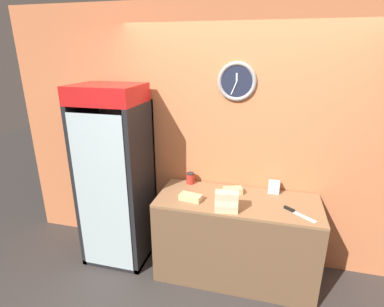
% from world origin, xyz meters
% --- Properties ---
extents(wall_back, '(5.20, 0.10, 2.70)m').
position_xyz_m(wall_back, '(-0.00, 1.24, 1.35)').
color(wall_back, '#D17547').
rests_on(wall_back, ground_plane).
extents(prep_counter, '(1.57, 0.64, 0.87)m').
position_xyz_m(prep_counter, '(0.00, 0.87, 0.44)').
color(prep_counter, brown).
rests_on(prep_counter, ground_plane).
extents(beverage_cooler, '(0.66, 0.62, 1.94)m').
position_xyz_m(beverage_cooler, '(-1.30, 0.93, 1.05)').
color(beverage_cooler, black).
rests_on(beverage_cooler, ground_plane).
extents(sandwich_stack_bottom, '(0.22, 0.13, 0.06)m').
position_xyz_m(sandwich_stack_bottom, '(-0.08, 0.63, 0.90)').
color(sandwich_stack_bottom, beige).
rests_on(sandwich_stack_bottom, prep_counter).
extents(sandwich_stack_middle, '(0.22, 0.12, 0.06)m').
position_xyz_m(sandwich_stack_middle, '(-0.08, 0.63, 0.97)').
color(sandwich_stack_middle, beige).
rests_on(sandwich_stack_middle, sandwich_stack_bottom).
extents(sandwich_stack_top, '(0.22, 0.12, 0.06)m').
position_xyz_m(sandwich_stack_top, '(-0.08, 0.63, 1.03)').
color(sandwich_stack_top, beige).
rests_on(sandwich_stack_top, sandwich_stack_middle).
extents(sandwich_flat_left, '(0.23, 0.14, 0.06)m').
position_xyz_m(sandwich_flat_left, '(-0.44, 0.75, 0.90)').
color(sandwich_flat_left, tan).
rests_on(sandwich_flat_left, prep_counter).
extents(sandwich_flat_right, '(0.21, 0.16, 0.07)m').
position_xyz_m(sandwich_flat_right, '(-0.07, 0.99, 0.90)').
color(sandwich_flat_right, tan).
rests_on(sandwich_flat_right, prep_counter).
extents(chefs_knife, '(0.27, 0.22, 0.02)m').
position_xyz_m(chefs_knife, '(0.52, 0.75, 0.88)').
color(chefs_knife, silver).
rests_on(chefs_knife, prep_counter).
extents(condiment_jar, '(0.09, 0.09, 0.12)m').
position_xyz_m(condiment_jar, '(-0.54, 1.12, 0.93)').
color(condiment_jar, '#B72D23').
rests_on(condiment_jar, prep_counter).
extents(napkin_dispenser, '(0.11, 0.09, 0.12)m').
position_xyz_m(napkin_dispenser, '(0.33, 1.12, 0.93)').
color(napkin_dispenser, silver).
rests_on(napkin_dispenser, prep_counter).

